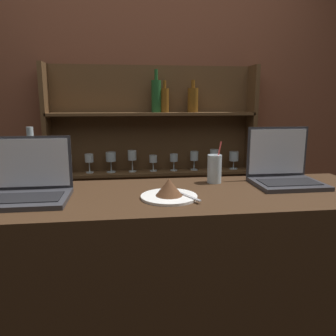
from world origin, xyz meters
TOP-DOWN VIEW (x-y plane):
  - bar_counter at (0.00, 0.27)m, footprint 1.76×0.54m
  - back_wall at (0.00, 1.46)m, footprint 7.00×0.06m
  - back_shelf at (0.04, 1.39)m, footprint 1.48×0.18m
  - laptop_near at (-0.53, 0.27)m, footprint 0.30×0.24m
  - laptop_far at (0.54, 0.37)m, footprint 0.29×0.24m
  - cake_plate at (0.01, 0.21)m, footprint 0.22×0.22m
  - water_glass at (0.24, 0.43)m, footprint 0.06×0.06m
  - wine_bottle_clear at (-0.55, 0.43)m, footprint 0.08×0.08m

SIDE VIEW (x-z plane):
  - bar_counter at x=0.00m, z-range 0.00..1.08m
  - back_shelf at x=0.04m, z-range 0.04..1.73m
  - cake_plate at x=0.01m, z-range 1.07..1.14m
  - laptop_near at x=-0.53m, z-range 1.01..1.24m
  - laptop_far at x=0.54m, z-range 1.01..1.25m
  - water_glass at x=0.24m, z-range 1.05..1.23m
  - wine_bottle_clear at x=-0.55m, z-range 1.04..1.31m
  - back_wall at x=0.00m, z-range 0.00..2.70m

